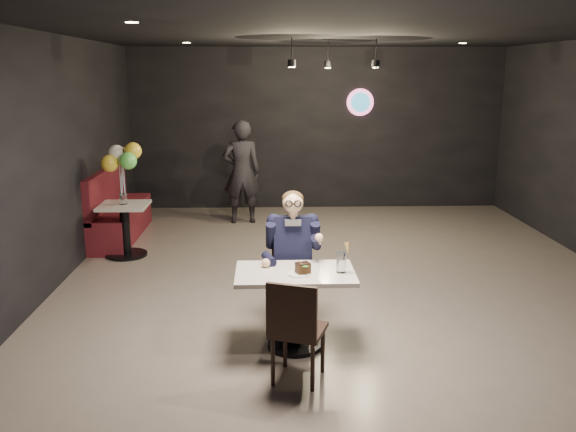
{
  "coord_description": "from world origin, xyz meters",
  "views": [
    {
      "loc": [
        -0.94,
        -7.01,
        2.54
      ],
      "look_at": [
        -0.74,
        -1.06,
        1.14
      ],
      "focal_mm": 38.0,
      "sensor_mm": 36.0,
      "label": 1
    }
  ],
  "objects_px": {
    "chair_far": "(293,281)",
    "main_table": "(295,310)",
    "chair_near": "(298,328)",
    "booth_bench": "(120,204)",
    "seated_man": "(293,257)",
    "sundae_glass": "(341,262)",
    "passerby": "(242,172)",
    "side_table": "(125,228)",
    "balloon_vase": "(123,199)"
  },
  "relations": [
    {
      "from": "main_table",
      "to": "booth_bench",
      "type": "distance_m",
      "value": 4.77
    },
    {
      "from": "chair_near",
      "to": "seated_man",
      "type": "xyz_separation_m",
      "value": [
        0.0,
        1.17,
        0.26
      ]
    },
    {
      "from": "seated_man",
      "to": "sundae_glass",
      "type": "relative_size",
      "value": 7.47
    },
    {
      "from": "seated_man",
      "to": "passerby",
      "type": "xyz_separation_m",
      "value": [
        -0.69,
        4.42,
        0.16
      ]
    },
    {
      "from": "chair_far",
      "to": "chair_near",
      "type": "bearing_deg",
      "value": -90.0
    },
    {
      "from": "seated_man",
      "to": "side_table",
      "type": "xyz_separation_m",
      "value": [
        -2.26,
        2.48,
        -0.31
      ]
    },
    {
      "from": "chair_near",
      "to": "side_table",
      "type": "xyz_separation_m",
      "value": [
        -2.26,
        3.64,
        -0.05
      ]
    },
    {
      "from": "main_table",
      "to": "side_table",
      "type": "bearing_deg",
      "value": 126.71
    },
    {
      "from": "side_table",
      "to": "balloon_vase",
      "type": "bearing_deg",
      "value": 0.0
    },
    {
      "from": "booth_bench",
      "to": "seated_man",
      "type": "bearing_deg",
      "value": -53.67
    },
    {
      "from": "chair_near",
      "to": "sundae_glass",
      "type": "relative_size",
      "value": 4.77
    },
    {
      "from": "chair_far",
      "to": "booth_bench",
      "type": "height_order",
      "value": "booth_bench"
    },
    {
      "from": "chair_near",
      "to": "balloon_vase",
      "type": "relative_size",
      "value": 5.94
    },
    {
      "from": "main_table",
      "to": "booth_bench",
      "type": "xyz_separation_m",
      "value": [
        -2.56,
        4.03,
        0.17
      ]
    },
    {
      "from": "sundae_glass",
      "to": "booth_bench",
      "type": "xyz_separation_m",
      "value": [
        -2.98,
        4.06,
        -0.3
      ]
    },
    {
      "from": "main_table",
      "to": "passerby",
      "type": "distance_m",
      "value": 5.04
    },
    {
      "from": "side_table",
      "to": "passerby",
      "type": "xyz_separation_m",
      "value": [
        1.57,
        1.94,
        0.47
      ]
    },
    {
      "from": "seated_man",
      "to": "sundae_glass",
      "type": "distance_m",
      "value": 0.73
    },
    {
      "from": "seated_man",
      "to": "sundae_glass",
      "type": "bearing_deg",
      "value": -54.52
    },
    {
      "from": "seated_man",
      "to": "passerby",
      "type": "bearing_deg",
      "value": 98.84
    },
    {
      "from": "chair_near",
      "to": "booth_bench",
      "type": "bearing_deg",
      "value": 138.07
    },
    {
      "from": "passerby",
      "to": "sundae_glass",
      "type": "bearing_deg",
      "value": 98.33
    },
    {
      "from": "seated_man",
      "to": "chair_far",
      "type": "bearing_deg",
      "value": 0.0
    },
    {
      "from": "chair_far",
      "to": "main_table",
      "type": "bearing_deg",
      "value": -90.0
    },
    {
      "from": "seated_man",
      "to": "sundae_glass",
      "type": "xyz_separation_m",
      "value": [
        0.42,
        -0.59,
        0.13
      ]
    },
    {
      "from": "chair_far",
      "to": "side_table",
      "type": "bearing_deg",
      "value": 132.34
    },
    {
      "from": "side_table",
      "to": "passerby",
      "type": "bearing_deg",
      "value": 51.05
    },
    {
      "from": "main_table",
      "to": "chair_near",
      "type": "height_order",
      "value": "chair_near"
    },
    {
      "from": "seated_man",
      "to": "passerby",
      "type": "relative_size",
      "value": 0.82
    },
    {
      "from": "sundae_glass",
      "to": "side_table",
      "type": "height_order",
      "value": "sundae_glass"
    },
    {
      "from": "chair_near",
      "to": "booth_bench",
      "type": "relative_size",
      "value": 0.42
    },
    {
      "from": "seated_man",
      "to": "side_table",
      "type": "bearing_deg",
      "value": 132.34
    },
    {
      "from": "chair_near",
      "to": "passerby",
      "type": "relative_size",
      "value": 0.52
    },
    {
      "from": "seated_man",
      "to": "booth_bench",
      "type": "xyz_separation_m",
      "value": [
        -2.56,
        3.48,
        -0.18
      ]
    },
    {
      "from": "chair_near",
      "to": "balloon_vase",
      "type": "height_order",
      "value": "chair_near"
    },
    {
      "from": "chair_far",
      "to": "seated_man",
      "type": "distance_m",
      "value": 0.26
    },
    {
      "from": "sundae_glass",
      "to": "side_table",
      "type": "bearing_deg",
      "value": 131.13
    },
    {
      "from": "main_table",
      "to": "balloon_vase",
      "type": "relative_size",
      "value": 7.11
    },
    {
      "from": "main_table",
      "to": "chair_near",
      "type": "distance_m",
      "value": 0.62
    },
    {
      "from": "main_table",
      "to": "balloon_vase",
      "type": "bearing_deg",
      "value": 126.71
    },
    {
      "from": "main_table",
      "to": "chair_far",
      "type": "height_order",
      "value": "chair_far"
    },
    {
      "from": "balloon_vase",
      "to": "sundae_glass",
      "type": "bearing_deg",
      "value": -48.87
    },
    {
      "from": "main_table",
      "to": "chair_far",
      "type": "xyz_separation_m",
      "value": [
        -0.0,
        0.55,
        0.09
      ]
    },
    {
      "from": "sundae_glass",
      "to": "balloon_vase",
      "type": "bearing_deg",
      "value": 131.13
    },
    {
      "from": "sundae_glass",
      "to": "passerby",
      "type": "relative_size",
      "value": 0.11
    },
    {
      "from": "chair_near",
      "to": "side_table",
      "type": "relative_size",
      "value": 1.12
    },
    {
      "from": "chair_far",
      "to": "seated_man",
      "type": "relative_size",
      "value": 0.64
    },
    {
      "from": "chair_far",
      "to": "passerby",
      "type": "distance_m",
      "value": 4.49
    },
    {
      "from": "sundae_glass",
      "to": "booth_bench",
      "type": "height_order",
      "value": "booth_bench"
    },
    {
      "from": "chair_near",
      "to": "sundae_glass",
      "type": "bearing_deg",
      "value": 73.34
    }
  ]
}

